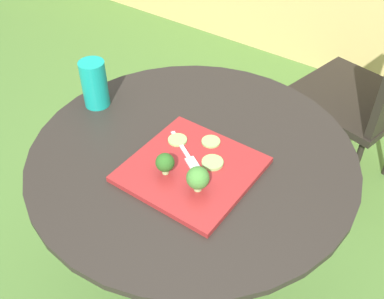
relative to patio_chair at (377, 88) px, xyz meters
name	(u,v)px	position (x,y,z in m)	size (l,w,h in m)	color
patio_table	(192,224)	(-0.23, -0.94, -0.06)	(0.85, 0.85, 0.76)	#28231E
patio_chair	(377,88)	(0.00, 0.00, 0.00)	(0.53, 0.53, 0.90)	black
salad_plate	(192,169)	(-0.19, -1.00, 0.24)	(0.29, 0.29, 0.01)	maroon
drinking_glass	(95,86)	(-0.57, -0.93, 0.29)	(0.07, 0.07, 0.14)	#149989
fork	(186,154)	(-0.23, -0.97, 0.25)	(0.14, 0.09, 0.00)	silver
broccoli_floret_0	(198,178)	(-0.13, -1.05, 0.28)	(0.05, 0.05, 0.06)	#99B770
broccoli_floret_1	(165,163)	(-0.23, -1.05, 0.28)	(0.05, 0.05, 0.06)	#99B770
cucumber_slice_0	(211,142)	(-0.20, -0.89, 0.25)	(0.05, 0.05, 0.01)	#8EB766
cucumber_slice_1	(213,163)	(-0.15, -0.96, 0.25)	(0.05, 0.05, 0.01)	#8EB766
cucumber_slice_2	(178,140)	(-0.27, -0.94, 0.25)	(0.05, 0.05, 0.01)	#8EB766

